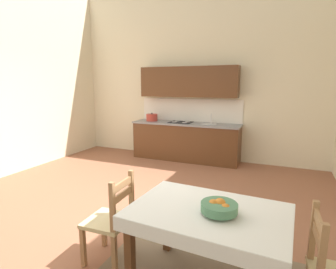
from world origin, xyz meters
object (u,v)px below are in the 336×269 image
at_px(dining_chair_tv_side, 111,221).
at_px(fruit_bowl, 219,207).
at_px(kitchen_cabinetry, 186,124).
at_px(dining_table, 208,224).

distance_m(dining_chair_tv_side, fruit_bowl, 1.16).
relative_size(kitchen_cabinetry, dining_table, 1.88).
bearing_deg(dining_table, dining_chair_tv_side, 179.87).
relative_size(dining_table, dining_chair_tv_side, 1.47).
xyz_separation_m(kitchen_cabinetry, dining_chair_tv_side, (0.56, -3.90, -0.41)).
relative_size(dining_table, fruit_bowl, 4.56).
height_order(kitchen_cabinetry, dining_chair_tv_side, kitchen_cabinetry).
distance_m(kitchen_cabinetry, fruit_bowl, 4.28).
bearing_deg(dining_chair_tv_side, dining_table, -0.13).
xyz_separation_m(kitchen_cabinetry, dining_table, (1.56, -3.91, -0.24)).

